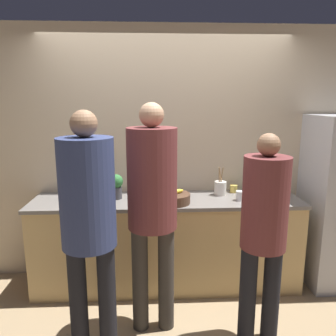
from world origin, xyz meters
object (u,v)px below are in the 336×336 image
at_px(fruit_bowl, 173,198).
at_px(cup_white, 240,196).
at_px(bottle_green, 245,186).
at_px(person_center, 152,197).
at_px(utensil_crock, 220,188).
at_px(person_right, 264,224).
at_px(potted_plant, 116,185).
at_px(cup_yellow, 234,189).
at_px(person_left, 88,214).

relative_size(fruit_bowl, cup_white, 3.58).
distance_m(bottle_green, cup_white, 0.27).
height_order(person_center, utensil_crock, person_center).
height_order(person_right, potted_plant, person_right).
height_order(cup_yellow, cup_white, cup_white).
bearing_deg(cup_yellow, person_center, -135.07).
bearing_deg(person_center, person_left, -148.91).
height_order(bottle_green, potted_plant, potted_plant).
xyz_separation_m(bottle_green, cup_white, (-0.12, -0.24, -0.03)).
relative_size(person_left, person_center, 0.98).
xyz_separation_m(utensil_crock, cup_white, (0.15, -0.20, -0.03)).
relative_size(person_left, bottle_green, 9.53).
relative_size(fruit_bowl, cup_yellow, 4.27).
bearing_deg(utensil_crock, person_right, -82.63).
distance_m(person_center, utensil_crock, 1.04).
relative_size(person_center, cup_white, 19.95).
bearing_deg(utensil_crock, cup_yellow, 28.22).
bearing_deg(utensil_crock, cup_white, -52.86).
bearing_deg(potted_plant, cup_yellow, 7.74).
relative_size(utensil_crock, potted_plant, 1.18).
relative_size(person_center, cup_yellow, 23.74).
height_order(person_left, fruit_bowl, person_left).
height_order(person_right, utensil_crock, person_right).
distance_m(person_center, cup_white, 1.03).
relative_size(person_right, bottle_green, 8.66).
height_order(person_right, fruit_bowl, person_right).
bearing_deg(cup_white, bottle_green, 63.29).
height_order(person_right, bottle_green, person_right).
relative_size(utensil_crock, cup_white, 3.11).
xyz_separation_m(person_left, utensil_crock, (1.13, 1.03, -0.11)).
distance_m(bottle_green, potted_plant, 1.32).
distance_m(person_left, bottle_green, 1.77).
distance_m(person_center, person_right, 0.86).
bearing_deg(fruit_bowl, cup_white, 4.18).
bearing_deg(cup_yellow, fruit_bowl, -153.40).
bearing_deg(person_right, potted_plant, 142.99).
distance_m(person_left, person_center, 0.52).
xyz_separation_m(fruit_bowl, utensil_crock, (0.50, 0.25, 0.03)).
distance_m(person_right, utensil_crock, 0.97).
distance_m(person_right, cup_yellow, 1.05).
distance_m(bottle_green, cup_yellow, 0.12).
xyz_separation_m(person_center, cup_yellow, (0.85, 0.85, -0.18)).
xyz_separation_m(person_right, potted_plant, (-1.17, 0.88, 0.08)).
height_order(person_left, cup_white, person_left).
distance_m(person_left, cup_white, 1.54).
bearing_deg(cup_white, person_left, -147.00).
bearing_deg(cup_white, utensil_crock, 127.14).
bearing_deg(fruit_bowl, bottle_green, 20.26).
xyz_separation_m(person_left, fruit_bowl, (0.63, 0.79, -0.14)).
relative_size(fruit_bowl, bottle_green, 1.76).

